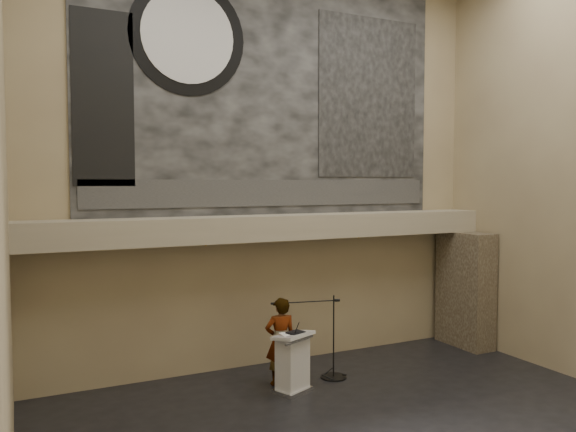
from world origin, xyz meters
TOP-DOWN VIEW (x-y plane):
  - wall_back at (0.00, 4.00)m, footprint 10.00×0.02m
  - wall_left at (-5.00, 0.00)m, footprint 0.02×8.00m
  - soffit at (0.00, 3.60)m, footprint 10.00×0.80m
  - sprinkler_left at (-1.60, 3.55)m, footprint 0.04×0.04m
  - sprinkler_right at (1.90, 3.55)m, footprint 0.04×0.04m
  - banner at (0.00, 3.97)m, footprint 8.00×0.05m
  - banner_text_strip at (0.00, 3.93)m, footprint 7.76×0.02m
  - banner_clock_rim at (-1.80, 3.93)m, footprint 2.30×0.02m
  - banner_clock_face at (-1.80, 3.91)m, footprint 1.84×0.02m
  - banner_building_print at (2.40, 3.93)m, footprint 2.60×0.02m
  - banner_brick_print at (-3.40, 3.93)m, footprint 1.10×0.02m
  - stone_pier at (4.65, 3.15)m, footprint 0.60×1.40m
  - lectern at (-0.38, 2.24)m, footprint 0.85×0.74m
  - binder at (-0.33, 2.20)m, footprint 0.35×0.31m
  - papers at (-0.49, 2.22)m, footprint 0.22×0.31m
  - speaker_person at (-0.40, 2.72)m, footprint 0.65×0.47m
  - mic_stand at (0.66, 2.60)m, footprint 1.50×0.54m

SIDE VIEW (x-z plane):
  - mic_stand at x=0.66m, z-range -0.57..1.08m
  - lectern at x=-0.38m, z-range -0.01..1.12m
  - speaker_person at x=-0.40m, z-range 0.00..1.68m
  - papers at x=-0.49m, z-range 1.10..1.10m
  - binder at x=-0.33m, z-range 1.10..1.14m
  - stone_pier at x=4.65m, z-range 0.00..2.70m
  - sprinkler_left at x=-1.60m, z-range 2.64..2.70m
  - sprinkler_right at x=1.90m, z-range 2.64..2.70m
  - soffit at x=0.00m, z-range 2.70..3.20m
  - banner_text_strip at x=0.00m, z-range 3.38..3.93m
  - wall_back at x=0.00m, z-range 0.00..8.50m
  - wall_left at x=-5.00m, z-range 0.00..8.50m
  - banner_brick_print at x=-3.40m, z-range 3.80..7.00m
  - banner at x=0.00m, z-range 3.20..8.20m
  - banner_building_print at x=2.40m, z-range 4.00..7.60m
  - banner_clock_rim at x=-1.80m, z-range 5.55..7.85m
  - banner_clock_face at x=-1.80m, z-range 5.78..7.62m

